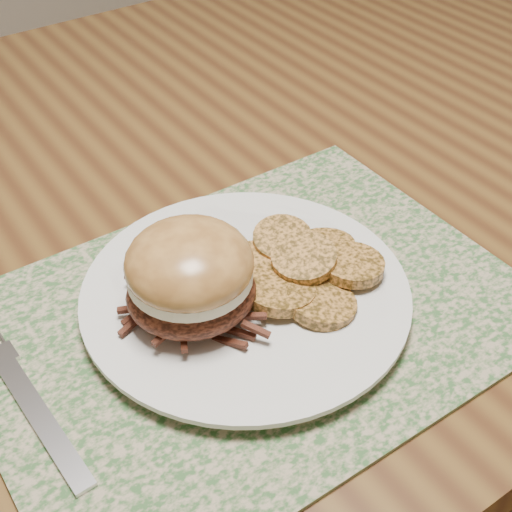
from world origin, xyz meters
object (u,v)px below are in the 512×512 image
at_px(dinner_plate, 246,296).
at_px(pork_sandwich, 190,276).
at_px(fork, 26,396).
at_px(dining_table, 234,212).

relative_size(dinner_plate, pork_sandwich, 2.16).
relative_size(dinner_plate, fork, 1.34).
height_order(dining_table, dinner_plate, dinner_plate).
bearing_deg(dining_table, dinner_plate, -120.28).
xyz_separation_m(dining_table, pork_sandwich, (-0.17, -0.20, 0.14)).
bearing_deg(fork, dining_table, 29.70).
distance_m(pork_sandwich, fork, 0.15).
distance_m(dinner_plate, fork, 0.19).
bearing_deg(fork, pork_sandwich, -4.81).
xyz_separation_m(dining_table, dinner_plate, (-0.12, -0.20, 0.09)).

